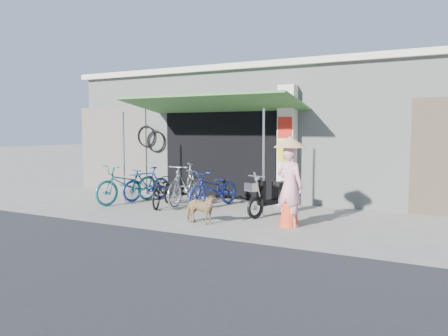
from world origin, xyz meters
The scene contains 14 objects.
ground centered at (0.00, 0.00, 0.00)m, with size 80.00×80.00×0.00m, color gray.
road_strip centered at (0.00, -4.50, 0.01)m, with size 80.00×6.00×0.01m, color #2B2B2E.
bicycle_shop centered at (0.00, 5.09, 1.83)m, with size 12.30×5.30×3.66m.
shop_pillar centered at (0.85, 2.45, 1.50)m, with size 0.42×0.44×3.00m.
awning centered at (-0.90, 1.63, 2.51)m, with size 4.60×1.88×2.72m.
neighbour_left centered at (-5.00, 2.59, 1.30)m, with size 2.60×0.06×2.60m, color #6B665B.
bike_teal centered at (-2.86, 0.73, 0.50)m, with size 0.67×1.92×1.01m, color #1A6F75.
bike_blue centered at (-2.74, 1.35, 0.45)m, with size 0.42×1.48×0.89m, color navy.
bike_black centered at (-1.78, 0.73, 0.41)m, with size 0.54×1.54×0.81m, color black.
bike_silver centered at (-1.34, 1.09, 0.54)m, with size 0.51×1.80×1.08m, color #B5B4B9.
bike_navy centered at (-0.63, 1.28, 0.46)m, with size 0.61×1.74×0.91m, color navy.
street_dog centered at (0.08, -0.59, 0.31)m, with size 0.33×0.73×0.62m, color #9C7E53.
moped centered at (1.08, 0.99, 0.42)m, with size 0.73×1.58×0.93m.
nun centered at (1.75, 0.03, 0.88)m, with size 0.67×0.64×1.77m.
Camera 1 is at (4.53, -8.03, 1.89)m, focal length 35.00 mm.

